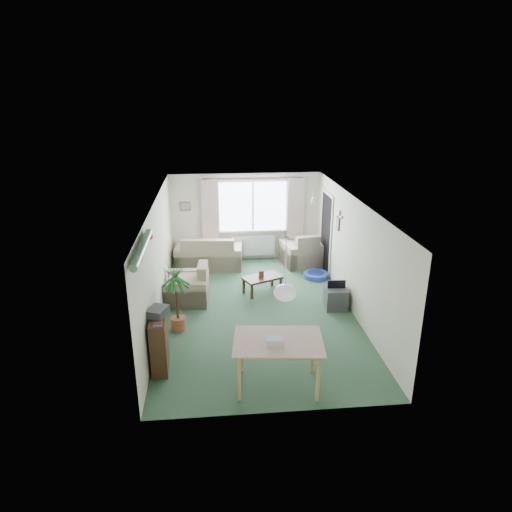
{
  "coord_description": "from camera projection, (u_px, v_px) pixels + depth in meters",
  "views": [
    {
      "loc": [
        -0.88,
        -8.68,
        4.44
      ],
      "look_at": [
        0.0,
        0.3,
        1.15
      ],
      "focal_mm": 32.0,
      "sensor_mm": 36.0,
      "label": 1
    }
  ],
  "objects": [
    {
      "name": "doorway",
      "position": [
        326.0,
        234.0,
        11.61
      ],
      "size": [
        0.03,
        0.95,
        2.0
      ],
      "primitive_type": "cube",
      "color": "black"
    },
    {
      "name": "photo_frame",
      "position": [
        261.0,
        274.0,
        10.43
      ],
      "size": [
        0.12,
        0.02,
        0.16
      ],
      "primitive_type": "cube",
      "rotation": [
        0.0,
        0.0,
        -0.03
      ],
      "color": "brown",
      "rests_on": "coffee_table"
    },
    {
      "name": "bookshelf",
      "position": [
        159.0,
        342.0,
        7.61
      ],
      "size": [
        0.3,
        0.79,
        0.95
      ],
      "primitive_type": "cube",
      "rotation": [
        0.0,
        0.0,
        0.05
      ],
      "color": "black",
      "rests_on": "ground"
    },
    {
      "name": "curtain_right",
      "position": [
        295.0,
        215.0,
        12.33
      ],
      "size": [
        0.45,
        0.08,
        2.0
      ],
      "primitive_type": "cube",
      "color": "beige"
    },
    {
      "name": "pendant_lamp",
      "position": [
        285.0,
        293.0,
        7.07
      ],
      "size": [
        0.36,
        0.36,
        0.36
      ],
      "primitive_type": "sphere",
      "color": "white"
    },
    {
      "name": "wall_picture_right",
      "position": [
        338.0,
        224.0,
        10.49
      ],
      "size": [
        0.03,
        0.24,
        0.3
      ],
      "primitive_type": "cube",
      "color": "brown"
    },
    {
      "name": "coffee_table",
      "position": [
        262.0,
        284.0,
        10.57
      ],
      "size": [
        0.99,
        0.8,
        0.39
      ],
      "primitive_type": "cube",
      "rotation": [
        0.0,
        0.0,
        0.43
      ],
      "color": "black",
      "rests_on": "ground"
    },
    {
      "name": "sofa",
      "position": [
        209.0,
        251.0,
        12.04
      ],
      "size": [
        1.8,
        1.05,
        0.86
      ],
      "primitive_type": "cube",
      "rotation": [
        0.0,
        0.0,
        3.06
      ],
      "color": "beige",
      "rests_on": "ground"
    },
    {
      "name": "bauble_cluster_b",
      "position": [
        341.0,
        212.0,
        8.82
      ],
      "size": [
        0.2,
        0.2,
        0.2
      ],
      "primitive_type": "sphere",
      "color": "silver"
    },
    {
      "name": "window",
      "position": [
        253.0,
        206.0,
        12.24
      ],
      "size": [
        1.8,
        0.03,
        1.3
      ],
      "primitive_type": "cube",
      "color": "white"
    },
    {
      "name": "bauble_cluster_a",
      "position": [
        313.0,
        198.0,
        9.91
      ],
      "size": [
        0.2,
        0.2,
        0.2
      ],
      "primitive_type": "sphere",
      "color": "silver"
    },
    {
      "name": "houseplant",
      "position": [
        177.0,
        297.0,
        8.74
      ],
      "size": [
        0.71,
        0.71,
        1.41
      ],
      "primitive_type": "cylinder",
      "rotation": [
        0.0,
        0.0,
        0.2
      ],
      "color": "#22642B",
      "rests_on": "ground"
    },
    {
      "name": "ground",
      "position": [
        257.0,
        311.0,
        9.71
      ],
      "size": [
        6.5,
        6.5,
        0.0
      ],
      "primitive_type": "plane",
      "color": "#2E4C35"
    },
    {
      "name": "curtain_left",
      "position": [
        210.0,
        217.0,
        12.12
      ],
      "size": [
        0.45,
        0.08,
        2.0
      ],
      "primitive_type": "cube",
      "color": "beige"
    },
    {
      "name": "dining_table",
      "position": [
        278.0,
        364.0,
        7.15
      ],
      "size": [
        1.36,
        0.99,
        0.8
      ],
      "primitive_type": "cube",
      "rotation": [
        0.0,
        0.0,
        -0.11
      ],
      "color": "tan",
      "rests_on": "ground"
    },
    {
      "name": "wall_picture_back",
      "position": [
        185.0,
        206.0,
        12.06
      ],
      "size": [
        0.28,
        0.03,
        0.22
      ],
      "primitive_type": "cube",
      "color": "brown"
    },
    {
      "name": "curtain_rod",
      "position": [
        253.0,
        178.0,
        11.9
      ],
      "size": [
        2.6,
        0.03,
        0.03
      ],
      "primitive_type": "cube",
      "color": "black"
    },
    {
      "name": "pet_bed",
      "position": [
        316.0,
        275.0,
        11.46
      ],
      "size": [
        0.68,
        0.68,
        0.12
      ],
      "primitive_type": "cylinder",
      "rotation": [
        0.0,
        0.0,
        -0.11
      ],
      "color": "#214497",
      "rests_on": "ground"
    },
    {
      "name": "hifi_box",
      "position": [
        158.0,
        312.0,
        7.46
      ],
      "size": [
        0.39,
        0.43,
        0.14
      ],
      "primitive_type": "cube",
      "rotation": [
        0.0,
        0.0,
        -0.37
      ],
      "color": "#35353A",
      "rests_on": "bookshelf"
    },
    {
      "name": "armchair_left",
      "position": [
        187.0,
        283.0,
        10.07
      ],
      "size": [
        0.97,
        1.02,
        0.87
      ],
      "primitive_type": "cube",
      "rotation": [
        0.0,
        0.0,
        -1.63
      ],
      "color": "#BBA38D",
      "rests_on": "ground"
    },
    {
      "name": "radiator",
      "position": [
        253.0,
        246.0,
        12.58
      ],
      "size": [
        1.2,
        0.1,
        0.55
      ],
      "primitive_type": "cube",
      "color": "white"
    },
    {
      "name": "armchair_corner",
      "position": [
        302.0,
        248.0,
        12.21
      ],
      "size": [
        1.16,
        1.11,
        0.9
      ],
      "primitive_type": "cube",
      "rotation": [
        0.0,
        0.0,
        3.32
      ],
      "color": "beige",
      "rests_on": "ground"
    },
    {
      "name": "gift_box",
      "position": [
        275.0,
        342.0,
        6.9
      ],
      "size": [
        0.27,
        0.21,
        0.12
      ],
      "primitive_type": "cube",
      "rotation": [
        0.0,
        0.0,
        -0.13
      ],
      "color": "silver",
      "rests_on": "dining_table"
    },
    {
      "name": "tv_cube",
      "position": [
        336.0,
        298.0,
        9.82
      ],
      "size": [
        0.49,
        0.53,
        0.46
      ],
      "primitive_type": "cube",
      "rotation": [
        0.0,
        0.0,
        -0.06
      ],
      "color": "#393A3E",
      "rests_on": "ground"
    },
    {
      "name": "tinsel_garland",
      "position": [
        142.0,
        248.0,
        6.61
      ],
      "size": [
        1.6,
        1.6,
        0.12
      ],
      "primitive_type": "cylinder",
      "color": "#196626"
    }
  ]
}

